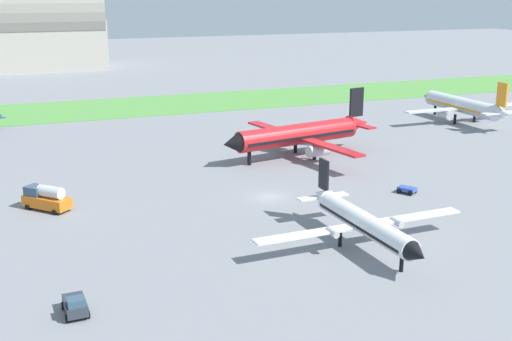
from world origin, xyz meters
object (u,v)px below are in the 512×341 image
at_px(airplane_foreground_turboprop, 362,222).
at_px(pushback_tug_by_runway, 75,305).
at_px(airplane_midfield_jet, 300,134).
at_px(baggage_cart_near_gate, 407,189).
at_px(fuel_truck_midfield, 46,198).
at_px(airplane_parked_jet_far, 463,106).

relative_size(airplane_foreground_turboprop, pushback_tug_by_runway, 7.07).
bearing_deg(airplane_foreground_turboprop, pushback_tug_by_runway, -83.28).
bearing_deg(airplane_midfield_jet, baggage_cart_near_gate, 91.49).
bearing_deg(airplane_foreground_turboprop, baggage_cart_near_gate, 130.68).
xyz_separation_m(airplane_midfield_jet, fuel_truck_midfield, (-42.26, -12.71, -2.31)).
height_order(airplane_midfield_jet, pushback_tug_by_runway, airplane_midfield_jet).
bearing_deg(pushback_tug_by_runway, airplane_parked_jet_far, 121.29).
height_order(airplane_midfield_jet, fuel_truck_midfield, airplane_midfield_jet).
height_order(airplane_foreground_turboprop, pushback_tug_by_runway, airplane_foreground_turboprop).
relative_size(airplane_midfield_jet, fuel_truck_midfield, 4.74).
distance_m(airplane_midfield_jet, pushback_tug_by_runway, 60.24).
xyz_separation_m(airplane_foreground_turboprop, baggage_cart_near_gate, (15.74, 14.33, -2.27)).
relative_size(baggage_cart_near_gate, pushback_tug_by_runway, 0.80).
bearing_deg(fuel_truck_midfield, pushback_tug_by_runway, 138.11).
relative_size(airplane_foreground_turboprop, airplane_midfield_jet, 0.85).
bearing_deg(pushback_tug_by_runway, baggage_cart_near_gate, 109.94).
bearing_deg(baggage_cart_near_gate, airplane_foreground_turboprop, 101.42).
xyz_separation_m(airplane_foreground_turboprop, pushback_tug_by_runway, (-31.49, -4.64, -1.92)).
xyz_separation_m(airplane_midfield_jet, airplane_parked_jet_far, (44.79, 13.91, -0.29)).
distance_m(airplane_midfield_jet, airplane_parked_jet_far, 46.90).
bearing_deg(airplane_midfield_jet, fuel_truck_midfield, 6.14).
bearing_deg(airplane_parked_jet_far, pushback_tug_by_runway, 123.40).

